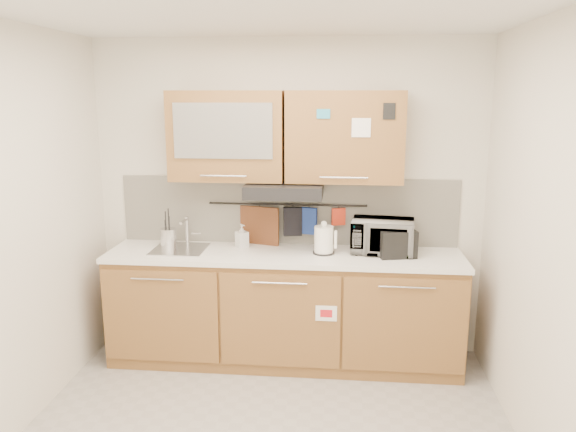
# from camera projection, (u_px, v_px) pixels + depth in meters

# --- Properties ---
(ceiling) EXTENTS (3.20, 3.20, 0.00)m
(ceiling) POSITION_uv_depth(u_px,v_px,m) (260.00, 7.00, 2.93)
(ceiling) COLOR white
(ceiling) RESTS_ON wall_back
(wall_back) EXTENTS (3.20, 0.00, 3.20)m
(wall_back) POSITION_uv_depth(u_px,v_px,m) (288.00, 199.00, 4.67)
(wall_back) COLOR silver
(wall_back) RESTS_ON ground
(wall_right) EXTENTS (0.00, 3.00, 3.00)m
(wall_right) POSITION_uv_depth(u_px,v_px,m) (553.00, 254.00, 3.06)
(wall_right) COLOR silver
(wall_right) RESTS_ON ground
(base_cabinet) EXTENTS (2.80, 0.64, 0.88)m
(base_cabinet) POSITION_uv_depth(u_px,v_px,m) (284.00, 314.00, 4.56)
(base_cabinet) COLOR olive
(base_cabinet) RESTS_ON floor
(countertop) EXTENTS (2.82, 0.62, 0.04)m
(countertop) POSITION_uv_depth(u_px,v_px,m) (284.00, 255.00, 4.45)
(countertop) COLOR white
(countertop) RESTS_ON base_cabinet
(backsplash) EXTENTS (2.80, 0.02, 0.56)m
(backsplash) POSITION_uv_depth(u_px,v_px,m) (288.00, 211.00, 4.68)
(backsplash) COLOR silver
(backsplash) RESTS_ON countertop
(upper_cabinets) EXTENTS (1.82, 0.37, 0.70)m
(upper_cabinets) POSITION_uv_depth(u_px,v_px,m) (285.00, 136.00, 4.38)
(upper_cabinets) COLOR olive
(upper_cabinets) RESTS_ON wall_back
(range_hood) EXTENTS (0.60, 0.46, 0.10)m
(range_hood) POSITION_uv_depth(u_px,v_px,m) (285.00, 189.00, 4.40)
(range_hood) COLOR black
(range_hood) RESTS_ON upper_cabinets
(sink) EXTENTS (0.42, 0.40, 0.26)m
(sink) POSITION_uv_depth(u_px,v_px,m) (180.00, 249.00, 4.55)
(sink) COLOR silver
(sink) RESTS_ON countertop
(utensil_rail) EXTENTS (1.30, 0.02, 0.02)m
(utensil_rail) POSITION_uv_depth(u_px,v_px,m) (287.00, 205.00, 4.63)
(utensil_rail) COLOR black
(utensil_rail) RESTS_ON backsplash
(utensil_crock) EXTENTS (0.14, 0.14, 0.33)m
(utensil_crock) POSITION_uv_depth(u_px,v_px,m) (169.00, 238.00, 4.57)
(utensil_crock) COLOR silver
(utensil_crock) RESTS_ON countertop
(kettle) EXTENTS (0.19, 0.17, 0.26)m
(kettle) POSITION_uv_depth(u_px,v_px,m) (324.00, 241.00, 4.41)
(kettle) COLOR white
(kettle) RESTS_ON countertop
(toaster) EXTENTS (0.31, 0.22, 0.21)m
(toaster) POSITION_uv_depth(u_px,v_px,m) (397.00, 243.00, 4.32)
(toaster) COLOR black
(toaster) RESTS_ON countertop
(microwave) EXTENTS (0.51, 0.38, 0.27)m
(microwave) POSITION_uv_depth(u_px,v_px,m) (382.00, 236.00, 4.43)
(microwave) COLOR #999999
(microwave) RESTS_ON countertop
(soap_bottle) EXTENTS (0.12, 0.12, 0.19)m
(soap_bottle) POSITION_uv_depth(u_px,v_px,m) (242.00, 236.00, 4.59)
(soap_bottle) COLOR #999999
(soap_bottle) RESTS_ON countertop
(cutting_board) EXTENTS (0.34, 0.12, 0.42)m
(cutting_board) POSITION_uv_depth(u_px,v_px,m) (260.00, 231.00, 4.69)
(cutting_board) COLOR brown
(cutting_board) RESTS_ON utensil_rail
(oven_mitt) EXTENTS (0.14, 0.07, 0.22)m
(oven_mitt) POSITION_uv_depth(u_px,v_px,m) (309.00, 221.00, 4.62)
(oven_mitt) COLOR navy
(oven_mitt) RESTS_ON utensil_rail
(dark_pouch) EXTENTS (0.16, 0.07, 0.24)m
(dark_pouch) POSITION_uv_depth(u_px,v_px,m) (293.00, 222.00, 4.64)
(dark_pouch) COLOR black
(dark_pouch) RESTS_ON utensil_rail
(pot_holder) EXTENTS (0.11, 0.06, 0.14)m
(pot_holder) POSITION_uv_depth(u_px,v_px,m) (339.00, 217.00, 4.59)
(pot_holder) COLOR red
(pot_holder) RESTS_ON utensil_rail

